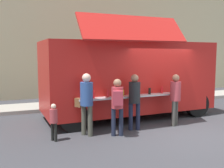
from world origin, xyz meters
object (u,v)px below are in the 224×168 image
Objects in this scene: customer_mid_with_backpack at (117,101)px; customer_rear_waiting at (86,99)px; customer_front_ordering at (134,97)px; customer_extra_browsing at (175,95)px; trash_bin at (187,91)px; child_near_queue at (54,119)px; food_truck_main at (129,76)px.

customer_rear_waiting is at bearing 82.74° from customer_mid_with_backpack.
customer_front_ordering is 0.96× the size of customer_rear_waiting.
customer_rear_waiting is 2.97m from customer_extra_browsing.
customer_front_ordering is at bearing -141.93° from trash_bin.
child_near_queue is at bearing -151.43° from trash_bin.
customer_front_ordering is at bearing 52.65° from customer_extra_browsing.
food_truck_main is 3.60m from child_near_queue.
customer_extra_browsing is at bearing -63.44° from food_truck_main.
customer_rear_waiting is (-1.52, 0.01, 0.03)m from customer_front_ordering.
child_near_queue is (-3.02, -1.75, -0.90)m from food_truck_main.
trash_bin is 0.48× the size of customer_rear_waiting.
trash_bin is 6.41m from customer_front_ordering.
food_truck_main reaches higher than customer_front_ordering.
customer_front_ordering is 1.69× the size of child_near_queue.
customer_rear_waiting reaches higher than child_near_queue.
trash_bin is at bearing 25.60° from food_truck_main.
customer_mid_with_backpack is 0.97× the size of customer_extra_browsing.
customer_front_ordering reaches higher than trash_bin.
customer_front_ordering reaches higher than child_near_queue.
customer_rear_waiting reaches higher than customer_front_ordering.
food_truck_main is 2.66m from customer_rear_waiting.
food_truck_main reaches higher than customer_rear_waiting.
customer_extra_browsing is (2.97, -0.05, -0.06)m from customer_rear_waiting.
food_truck_main is at bearing -7.40° from customer_extra_browsing.
food_truck_main is 1.94m from customer_extra_browsing.
customer_rear_waiting is 1.06× the size of customer_extra_browsing.
customer_mid_with_backpack is at bearing 131.30° from customer_front_ordering.
customer_front_ordering is 0.82m from customer_mid_with_backpack.
customer_extra_browsing is at bearing -35.16° from customer_rear_waiting.
customer_front_ordering is at bearing -27.23° from child_near_queue.
child_near_queue is (-3.91, -0.10, -0.39)m from customer_extra_browsing.
customer_rear_waiting reaches higher than trash_bin.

